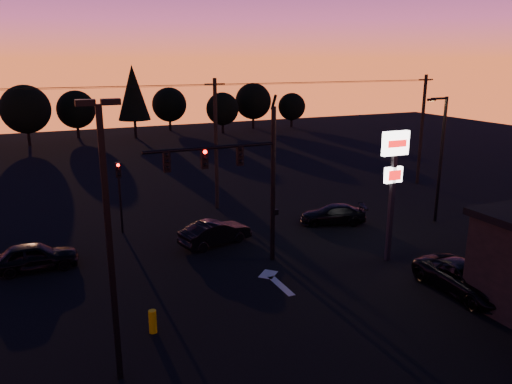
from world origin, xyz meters
TOP-DOWN VIEW (x-y plane):
  - ground at (0.00, 0.00)m, footprint 120.00×120.00m
  - lane_arrow at (0.50, 1.67)m, footprint 1.20×3.10m
  - traffic_signal_mast at (-0.10, 3.99)m, footprint 6.79×0.52m
  - secondary_signal at (-5.00, 11.49)m, footprint 0.30×0.31m
  - parking_lot_light at (-7.50, -3.00)m, footprint 1.25×0.30m
  - pylon_sign at (7.00, 1.50)m, footprint 1.50×0.28m
  - streetlight at (13.91, 5.50)m, footprint 1.55×0.35m
  - utility_pole_1 at (2.00, 14.00)m, footprint 1.40×0.26m
  - utility_pole_2 at (20.00, 14.00)m, footprint 1.40×0.26m
  - power_wires at (2.00, 14.00)m, footprint 36.00×1.22m
  - bollard at (-5.86, -0.63)m, footprint 0.31×0.31m
  - tree_2 at (-10.00, 48.00)m, footprint 5.77×5.78m
  - tree_3 at (-4.00, 52.00)m, footprint 4.95×4.95m
  - tree_4 at (3.00, 49.00)m, footprint 4.18×4.18m
  - tree_5 at (9.00, 54.00)m, footprint 4.95×4.95m
  - tree_6 at (15.00, 48.00)m, footprint 4.54×4.54m
  - tree_7 at (21.00, 51.00)m, footprint 5.36×5.36m
  - tree_8 at (27.00, 50.00)m, footprint 4.12×4.12m
  - car_left at (-9.91, 7.67)m, footprint 4.16×1.75m
  - car_mid at (-0.48, 7.38)m, footprint 4.41×2.46m
  - car_right at (7.63, 7.81)m, footprint 4.53×3.10m
  - suv_parked at (7.73, -3.00)m, footprint 2.36×4.99m

SIDE VIEW (x-z plane):
  - ground at x=0.00m, z-range 0.00..0.00m
  - lane_arrow at x=0.50m, z-range 0.00..0.01m
  - bollard at x=-5.86m, z-range 0.00..0.93m
  - car_right at x=7.63m, z-range 0.00..1.22m
  - car_mid at x=-0.48m, z-range 0.00..1.38m
  - suv_parked at x=7.73m, z-range 0.00..1.38m
  - car_left at x=-9.91m, z-range 0.00..1.41m
  - secondary_signal at x=-5.00m, z-range 0.69..5.04m
  - tree_8 at x=27.00m, z-range 0.53..5.71m
  - tree_6 at x=15.00m, z-range 0.58..6.29m
  - tree_3 at x=-4.00m, z-range 0.63..6.86m
  - tree_5 at x=9.00m, z-range 0.63..6.86m
  - tree_7 at x=21.00m, z-range 0.69..7.43m
  - tree_2 at x=-10.00m, z-range 0.74..8.00m
  - streetlight at x=13.91m, z-range 0.42..8.42m
  - utility_pole_1 at x=2.00m, z-range 0.09..9.09m
  - utility_pole_2 at x=20.00m, z-range 0.09..9.09m
  - pylon_sign at x=7.00m, z-range 1.51..8.31m
  - traffic_signal_mast at x=-0.10m, z-range 0.65..9.23m
  - parking_lot_light at x=-7.50m, z-range 0.70..9.84m
  - tree_4 at x=3.00m, z-range 1.18..10.68m
  - power_wires at x=2.00m, z-range 8.53..8.60m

